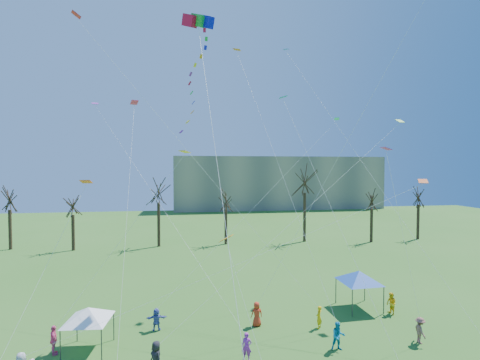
{
  "coord_description": "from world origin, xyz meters",
  "views": [
    {
      "loc": [
        -3.7,
        -14.18,
        11.68
      ],
      "look_at": [
        -0.82,
        5.0,
        11.0
      ],
      "focal_mm": 25.0,
      "sensor_mm": 36.0,
      "label": 1
    }
  ],
  "objects": [
    {
      "name": "distant_building",
      "position": [
        22.0,
        82.0,
        7.5
      ],
      "size": [
        60.0,
        14.0,
        15.0
      ],
      "primitive_type": "cube",
      "color": "gray",
      "rests_on": "ground"
    },
    {
      "name": "bare_tree_row",
      "position": [
        4.15,
        36.44,
        7.15
      ],
      "size": [
        67.84,
        8.02,
        12.18
      ],
      "color": "black",
      "rests_on": "ground"
    },
    {
      "name": "small_kites_aloft",
      "position": [
        0.61,
        10.9,
        14.36
      ],
      "size": [
        27.83,
        18.29,
        33.28
      ],
      "color": "#FF490D",
      "rests_on": "ground"
    },
    {
      "name": "canopy_tent_blue",
      "position": [
        10.19,
        11.5,
        2.68
      ],
      "size": [
        4.22,
        4.22,
        3.16
      ],
      "color": "#3F3F44",
      "rests_on": "ground"
    },
    {
      "name": "festival_crowd",
      "position": [
        -0.3,
        5.43,
        0.87
      ],
      "size": [
        27.02,
        10.24,
        1.86
      ],
      "color": "red",
      "rests_on": "ground"
    },
    {
      "name": "canopy_tent_white",
      "position": [
        -10.18,
        8.04,
        2.37
      ],
      "size": [
        3.72,
        3.72,
        2.79
      ],
      "color": "#3F3F44",
      "rests_on": "ground"
    },
    {
      "name": "big_box_kite",
      "position": [
        -3.07,
        8.43,
        17.45
      ],
      "size": [
        2.36,
        6.64,
        22.43
      ],
      "color": "red",
      "rests_on": "ground"
    }
  ]
}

